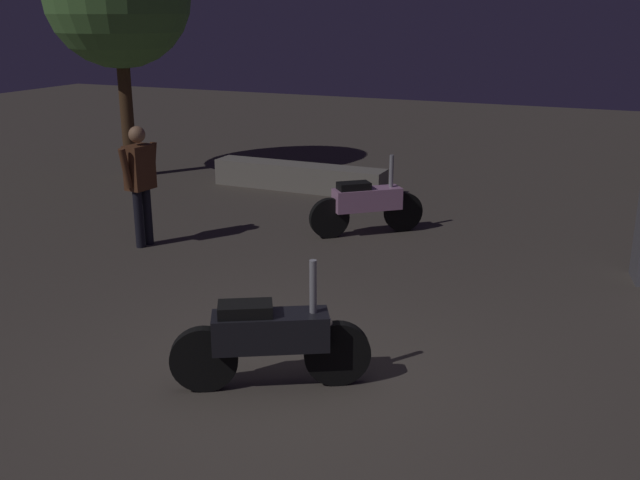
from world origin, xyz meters
name	(u,v)px	position (x,y,z in m)	size (l,w,h in m)	color
ground_plane	(291,382)	(0.00, 0.00, 0.00)	(40.00, 40.00, 0.00)	#4C443D
motorcycle_black_foreground	(270,339)	(-0.12, -0.14, 0.44)	(1.50, 0.90, 1.11)	black
motorcycle_pink_parked_left	(367,204)	(-0.90, 4.27, 0.44)	(1.32, 1.16, 1.11)	black
person_rider_beside	(140,176)	(-3.44, 2.59, 0.95)	(0.28, 0.67, 1.60)	black
planter_wall_low	(299,177)	(-2.92, 6.32, 0.23)	(3.12, 0.50, 0.45)	gray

